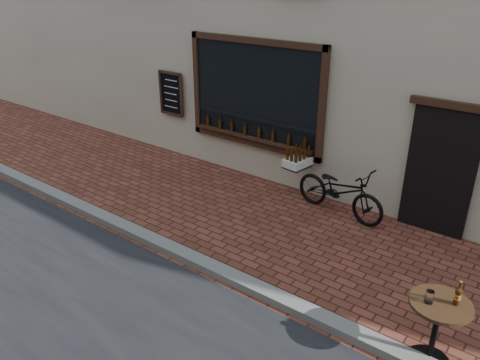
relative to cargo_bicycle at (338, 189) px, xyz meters
The scene contains 4 objects.
ground 3.08m from the cargo_bicycle, 96.06° to the right, with size 90.00×90.00×0.00m, color #5B291D.
kerb 2.87m from the cargo_bicycle, 96.49° to the right, with size 90.00×0.25×0.12m, color slate.
cargo_bicycle is the anchor object (origin of this frame).
bistro_table 3.67m from the cargo_bicycle, 46.64° to the right, with size 0.68×0.68×1.17m.
Camera 1 is at (3.55, -4.25, 4.23)m, focal length 35.00 mm.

